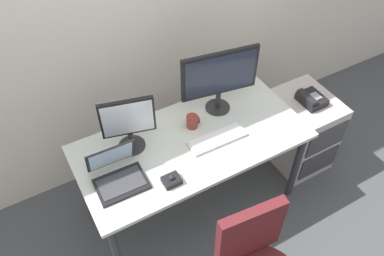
{
  "coord_description": "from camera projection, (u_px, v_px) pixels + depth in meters",
  "views": [
    {
      "loc": [
        -0.88,
        -1.56,
        2.72
      ],
      "look_at": [
        0.0,
        0.0,
        0.86
      ],
      "focal_mm": 36.93,
      "sensor_mm": 36.0,
      "label": 1
    }
  ],
  "objects": [
    {
      "name": "monitor_main",
      "position": [
        220.0,
        77.0,
        2.68
      ],
      "size": [
        0.55,
        0.18,
        0.49
      ],
      "color": "#262628",
      "rests_on": "desk"
    },
    {
      "name": "desk_phone",
      "position": [
        311.0,
        99.0,
        3.0
      ],
      "size": [
        0.17,
        0.2,
        0.09
      ],
      "color": "black",
      "rests_on": "file_cabinet"
    },
    {
      "name": "file_cabinet",
      "position": [
        301.0,
        131.0,
        3.28
      ],
      "size": [
        0.42,
        0.53,
        0.68
      ],
      "color": "#BBB0AB",
      "rests_on": "ground"
    },
    {
      "name": "laptop",
      "position": [
        118.0,
        174.0,
        2.41
      ],
      "size": [
        0.32,
        0.3,
        0.23
      ],
      "color": "black",
      "rests_on": "desk"
    },
    {
      "name": "monitor_side",
      "position": [
        128.0,
        122.0,
        2.47
      ],
      "size": [
        0.34,
        0.18,
        0.41
      ],
      "color": "#262628",
      "rests_on": "desk"
    },
    {
      "name": "ground_plane",
      "position": [
        192.0,
        201.0,
        3.21
      ],
      "size": [
        8.0,
        8.0,
        0.0
      ],
      "primitive_type": "plane",
      "color": "#484A4D"
    },
    {
      "name": "coffee_mug",
      "position": [
        192.0,
        121.0,
        2.73
      ],
      "size": [
        0.09,
        0.08,
        0.09
      ],
      "color": "maroon",
      "rests_on": "desk"
    },
    {
      "name": "desk",
      "position": [
        192.0,
        148.0,
        2.73
      ],
      "size": [
        1.58,
        0.76,
        0.74
      ],
      "color": "silver",
      "rests_on": "ground"
    },
    {
      "name": "back_wall",
      "position": [
        138.0,
        3.0,
        2.64
      ],
      "size": [
        6.0,
        0.1,
        2.8
      ],
      "primitive_type": "cube",
      "color": "beige",
      "rests_on": "ground"
    },
    {
      "name": "trackball_mouse",
      "position": [
        172.0,
        180.0,
        2.41
      ],
      "size": [
        0.11,
        0.09,
        0.07
      ],
      "color": "black",
      "rests_on": "desk"
    },
    {
      "name": "keyboard",
      "position": [
        217.0,
        138.0,
        2.67
      ],
      "size": [
        0.41,
        0.14,
        0.03
      ],
      "color": "silver",
      "rests_on": "desk"
    }
  ]
}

